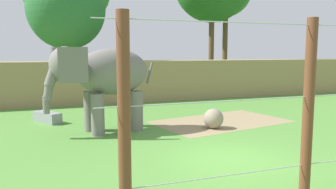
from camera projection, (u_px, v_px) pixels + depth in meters
ground_plane at (233, 161)px, 9.38m from camera, size 120.00×120.00×0.00m
dirt_patch at (221, 121)px, 14.62m from camera, size 6.13×4.42×0.01m
embankment_wall at (129, 81)px, 20.58m from camera, size 36.00×1.80×2.42m
elephant at (104, 76)px, 12.55m from camera, size 4.20×2.12×3.14m
enrichment_ball at (213, 119)px, 13.28m from camera, size 0.78×0.78×0.78m
cable_fence at (302, 109)px, 6.87m from camera, size 8.11×0.22×3.63m
feed_trough at (47, 117)px, 14.42m from camera, size 1.18×1.45×0.44m
tree_far_left at (66, 9)px, 21.62m from camera, size 4.90×4.90×8.24m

